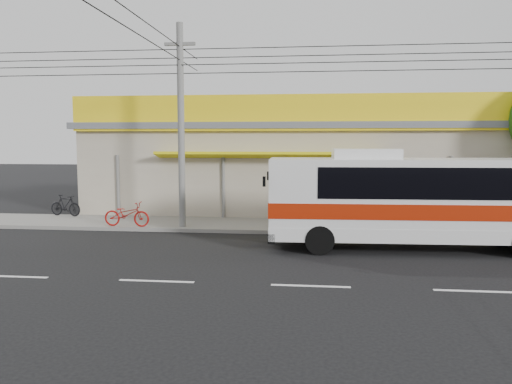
# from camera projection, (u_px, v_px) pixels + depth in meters

# --- Properties ---
(ground) EXTENTS (120.00, 120.00, 0.00)m
(ground) POSITION_uv_depth(u_px,v_px,m) (311.00, 262.00, 15.04)
(ground) COLOR black
(ground) RESTS_ON ground
(sidewalk) EXTENTS (30.00, 3.20, 0.15)m
(sidewalk) POSITION_uv_depth(u_px,v_px,m) (311.00, 226.00, 20.96)
(sidewalk) COLOR slate
(sidewalk) RESTS_ON ground
(lane_markings) EXTENTS (50.00, 0.12, 0.01)m
(lane_markings) POSITION_uv_depth(u_px,v_px,m) (311.00, 286.00, 12.56)
(lane_markings) COLOR silver
(lane_markings) RESTS_ON ground
(storefront_building) EXTENTS (22.60, 9.20, 5.70)m
(storefront_building) POSITION_uv_depth(u_px,v_px,m) (311.00, 167.00, 26.21)
(storefront_building) COLOR #ADA08B
(storefront_building) RESTS_ON ground
(coach_bus) EXTENTS (11.06, 2.69, 3.39)m
(coach_bus) POSITION_uv_depth(u_px,v_px,m) (440.00, 196.00, 16.60)
(coach_bus) COLOR silver
(coach_bus) RESTS_ON ground
(motorbike_red) EXTENTS (1.96, 0.78, 1.01)m
(motorbike_red) POSITION_uv_depth(u_px,v_px,m) (127.00, 214.00, 20.44)
(motorbike_red) COLOR maroon
(motorbike_red) RESTS_ON sidewalk
(motorbike_dark) EXTENTS (1.72, 0.82, 1.00)m
(motorbike_dark) POSITION_uv_depth(u_px,v_px,m) (65.00, 205.00, 23.30)
(motorbike_dark) COLOR black
(motorbike_dark) RESTS_ON sidewalk
(utility_pole) EXTENTS (34.00, 14.00, 8.30)m
(utility_pole) POSITION_uv_depth(u_px,v_px,m) (180.00, 60.00, 19.77)
(utility_pole) COLOR slate
(utility_pole) RESTS_ON ground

